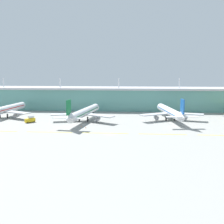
{
  "coord_description": "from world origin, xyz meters",
  "views": [
    {
      "loc": [
        13.22,
        -148.22,
        36.23
      ],
      "look_at": [
        -1.75,
        40.14,
        7.0
      ],
      "focal_mm": 41.81,
      "sensor_mm": 36.0,
      "label": 1
    }
  ],
  "objects_px": {
    "airliner_nearest": "(4,110)",
    "safety_cone_left_wingtip": "(86,127)",
    "fuel_truck": "(30,119)",
    "safety_cone_nose_front": "(81,126)",
    "airliner_near_middle": "(84,113)",
    "airliner_far_middle": "(170,112)"
  },
  "relations": [
    {
      "from": "airliner_nearest",
      "to": "safety_cone_left_wingtip",
      "type": "distance_m",
      "value": 78.11
    },
    {
      "from": "fuel_truck",
      "to": "safety_cone_left_wingtip",
      "type": "xyz_separation_m",
      "value": [
        43.19,
        -15.15,
        -1.91
      ]
    },
    {
      "from": "fuel_truck",
      "to": "safety_cone_nose_front",
      "type": "bearing_deg",
      "value": -16.56
    },
    {
      "from": "safety_cone_nose_front",
      "to": "airliner_near_middle",
      "type": "bearing_deg",
      "value": 94.97
    },
    {
      "from": "airliner_nearest",
      "to": "airliner_far_middle",
      "type": "distance_m",
      "value": 129.34
    },
    {
      "from": "airliner_near_middle",
      "to": "airliner_far_middle",
      "type": "xyz_separation_m",
      "value": [
        63.81,
        8.78,
        -0.0
      ]
    },
    {
      "from": "airliner_nearest",
      "to": "safety_cone_nose_front",
      "type": "bearing_deg",
      "value": -23.23
    },
    {
      "from": "fuel_truck",
      "to": "safety_cone_nose_front",
      "type": "distance_m",
      "value": 41.34
    },
    {
      "from": "safety_cone_left_wingtip",
      "to": "airliner_nearest",
      "type": "bearing_deg",
      "value": 155.53
    },
    {
      "from": "airliner_nearest",
      "to": "safety_cone_nose_front",
      "type": "relative_size",
      "value": 94.74
    },
    {
      "from": "fuel_truck",
      "to": "airliner_far_middle",
      "type": "bearing_deg",
      "value": 9.57
    },
    {
      "from": "airliner_nearest",
      "to": "safety_cone_left_wingtip",
      "type": "height_order",
      "value": "airliner_nearest"
    },
    {
      "from": "airliner_near_middle",
      "to": "fuel_truck",
      "type": "xyz_separation_m",
      "value": [
        -37.83,
        -8.37,
        -4.19
      ]
    },
    {
      "from": "airliner_far_middle",
      "to": "fuel_truck",
      "type": "xyz_separation_m",
      "value": [
        -101.64,
        -17.14,
        -4.19
      ]
    },
    {
      "from": "safety_cone_left_wingtip",
      "to": "safety_cone_nose_front",
      "type": "xyz_separation_m",
      "value": [
        -3.6,
        3.38,
        0.0
      ]
    },
    {
      "from": "fuel_truck",
      "to": "safety_cone_left_wingtip",
      "type": "relative_size",
      "value": 10.29
    },
    {
      "from": "airliner_near_middle",
      "to": "fuel_truck",
      "type": "height_order",
      "value": "airliner_near_middle"
    },
    {
      "from": "safety_cone_left_wingtip",
      "to": "fuel_truck",
      "type": "bearing_deg",
      "value": 160.66
    },
    {
      "from": "airliner_near_middle",
      "to": "airliner_far_middle",
      "type": "distance_m",
      "value": 64.41
    },
    {
      "from": "airliner_far_middle",
      "to": "safety_cone_left_wingtip",
      "type": "bearing_deg",
      "value": -151.08
    },
    {
      "from": "safety_cone_left_wingtip",
      "to": "airliner_far_middle",
      "type": "bearing_deg",
      "value": 28.92
    },
    {
      "from": "fuel_truck",
      "to": "safety_cone_left_wingtip",
      "type": "bearing_deg",
      "value": -19.34
    }
  ]
}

